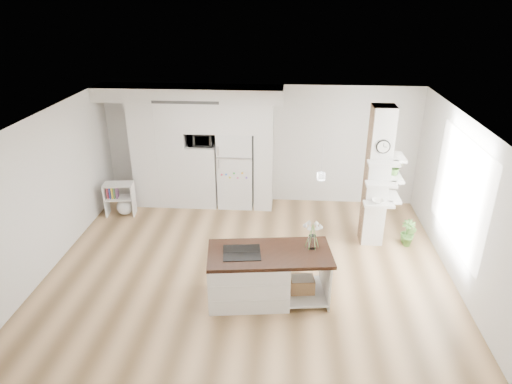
# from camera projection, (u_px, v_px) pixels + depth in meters

# --- Properties ---
(floor) EXTENTS (7.00, 6.00, 0.01)m
(floor) POSITION_uv_depth(u_px,v_px,m) (249.00, 270.00, 8.09)
(floor) COLOR tan
(floor) RESTS_ON ground
(room) EXTENTS (7.04, 6.04, 2.72)m
(room) POSITION_uv_depth(u_px,v_px,m) (248.00, 172.00, 7.34)
(room) COLOR white
(room) RESTS_ON ground
(cabinet_wall) EXTENTS (4.00, 0.71, 2.70)m
(cabinet_wall) POSITION_uv_depth(u_px,v_px,m) (194.00, 141.00, 10.01)
(cabinet_wall) COLOR white
(cabinet_wall) RESTS_ON floor
(refrigerator) EXTENTS (0.78, 0.69, 1.75)m
(refrigerator) POSITION_uv_depth(u_px,v_px,m) (236.00, 169.00, 10.22)
(refrigerator) COLOR white
(refrigerator) RESTS_ON floor
(column) EXTENTS (0.69, 0.90, 2.70)m
(column) POSITION_uv_depth(u_px,v_px,m) (382.00, 179.00, 8.41)
(column) COLOR silver
(column) RESTS_ON floor
(window) EXTENTS (0.00, 2.40, 2.40)m
(window) POSITION_uv_depth(u_px,v_px,m) (460.00, 192.00, 7.52)
(window) COLOR white
(window) RESTS_ON room
(pendant_light) EXTENTS (0.12, 0.12, 0.10)m
(pendant_light) POSITION_uv_depth(u_px,v_px,m) (355.00, 156.00, 7.25)
(pendant_light) COLOR white
(pendant_light) RESTS_ON room
(kitchen_island) EXTENTS (2.00, 1.13, 1.43)m
(kitchen_island) POSITION_uv_depth(u_px,v_px,m) (256.00, 275.00, 7.16)
(kitchen_island) COLOR white
(kitchen_island) RESTS_ON floor
(bookshelf) EXTENTS (0.66, 0.44, 0.73)m
(bookshelf) POSITION_uv_depth(u_px,v_px,m) (122.00, 201.00, 9.96)
(bookshelf) COLOR white
(bookshelf) RESTS_ON floor
(floor_plant_a) EXTENTS (0.29, 0.26, 0.44)m
(floor_plant_a) POSITION_uv_depth(u_px,v_px,m) (409.00, 236.00, 8.75)
(floor_plant_a) COLOR #4B8334
(floor_plant_a) RESTS_ON floor
(floor_plant_b) EXTENTS (0.31, 0.31, 0.47)m
(floor_plant_b) POSITION_uv_depth(u_px,v_px,m) (408.00, 232.00, 8.87)
(floor_plant_b) COLOR #4B8334
(floor_plant_b) RESTS_ON floor
(microwave) EXTENTS (0.54, 0.37, 0.30)m
(microwave) POSITION_uv_depth(u_px,v_px,m) (201.00, 139.00, 9.93)
(microwave) COLOR #2D2D2D
(microwave) RESTS_ON cabinet_wall
(shelf_plant) EXTENTS (0.27, 0.23, 0.30)m
(shelf_plant) POSITION_uv_depth(u_px,v_px,m) (395.00, 167.00, 8.48)
(shelf_plant) COLOR #4B8334
(shelf_plant) RESTS_ON column
(decor_bowl) EXTENTS (0.22, 0.22, 0.05)m
(decor_bowl) POSITION_uv_depth(u_px,v_px,m) (378.00, 201.00, 8.35)
(decor_bowl) COLOR white
(decor_bowl) RESTS_ON column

